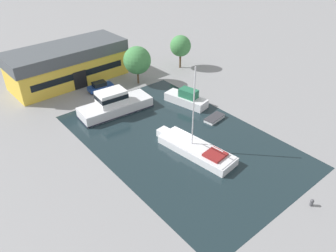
# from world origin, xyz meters

# --- Properties ---
(ground_plane) EXTENTS (440.00, 440.00, 0.00)m
(ground_plane) POSITION_xyz_m (0.00, 0.00, 0.00)
(ground_plane) COLOR gray
(water_canal) EXTENTS (20.63, 32.31, 0.01)m
(water_canal) POSITION_xyz_m (0.00, 0.00, 0.00)
(water_canal) COLOR #19282D
(water_canal) RESTS_ON ground
(warehouse_building) EXTENTS (20.72, 8.91, 6.47)m
(warehouse_building) POSITION_xyz_m (-2.91, 26.59, 3.28)
(warehouse_building) COLOR gold
(warehouse_building) RESTS_ON ground
(quay_tree_near_building) EXTENTS (4.78, 4.78, 6.69)m
(quay_tree_near_building) POSITION_xyz_m (5.99, 17.95, 4.30)
(quay_tree_near_building) COLOR brown
(quay_tree_near_building) RESTS_ON ground
(quay_tree_by_water) EXTENTS (4.00, 4.00, 6.37)m
(quay_tree_by_water) POSITION_xyz_m (16.50, 18.59, 4.35)
(quay_tree_by_water) COLOR brown
(quay_tree_by_water) RESTS_ON ground
(parked_car) EXTENTS (4.35, 2.04, 1.66)m
(parked_car) POSITION_xyz_m (-0.75, 19.55, 0.83)
(parked_car) COLOR navy
(parked_car) RESTS_ON ground
(sailboat_moored) EXTENTS (4.55, 11.68, 11.38)m
(sailboat_moored) POSITION_xyz_m (-0.33, -3.37, 0.62)
(sailboat_moored) COLOR white
(sailboat_moored) RESTS_ON water_canal
(motor_cruiser) EXTENTS (11.38, 4.74, 3.66)m
(motor_cruiser) POSITION_xyz_m (-2.68, 11.81, 1.31)
(motor_cruiser) COLOR silver
(motor_cruiser) RESTS_ON water_canal
(small_dinghy) EXTENTS (3.53, 2.07, 0.50)m
(small_dinghy) POSITION_xyz_m (7.32, 0.60, 0.26)
(small_dinghy) COLOR white
(small_dinghy) RESTS_ON water_canal
(cabin_boat) EXTENTS (3.82, 7.31, 2.63)m
(cabin_boat) POSITION_xyz_m (7.39, 6.76, 0.95)
(cabin_boat) COLOR silver
(cabin_boat) RESTS_ON water_canal
(mooring_bollard) EXTENTS (0.38, 0.38, 0.84)m
(mooring_bollard) POSITION_xyz_m (2.66, -17.48, 0.44)
(mooring_bollard) COLOR #47474C
(mooring_bollard) RESTS_ON ground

